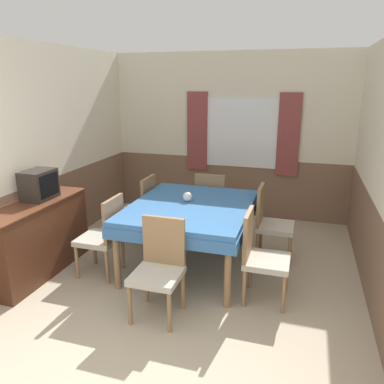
% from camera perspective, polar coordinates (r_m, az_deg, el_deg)
% --- Properties ---
extents(wall_back, '(4.21, 0.10, 2.60)m').
position_cam_1_polar(wall_back, '(6.10, 5.80, 8.46)').
color(wall_back, silver).
rests_on(wall_back, ground_plane).
extents(wall_left, '(0.05, 4.78, 2.60)m').
position_cam_1_polar(wall_left, '(4.92, -22.76, 5.31)').
color(wall_left, silver).
rests_on(wall_left, ground_plane).
extents(dining_table, '(1.38, 1.65, 0.78)m').
position_cam_1_polar(dining_table, '(4.36, -0.17, -3.16)').
color(dining_table, '#386BA8').
rests_on(dining_table, ground_plane).
extents(chair_head_near, '(0.44, 0.44, 0.93)m').
position_cam_1_polar(chair_head_near, '(3.57, -5.00, -11.07)').
color(chair_head_near, '#93704C').
rests_on(chair_head_near, ground_plane).
extents(chair_right_near, '(0.44, 0.44, 0.93)m').
position_cam_1_polar(chair_right_near, '(3.83, 10.33, -9.26)').
color(chair_right_near, '#93704C').
rests_on(chair_right_near, ground_plane).
extents(chair_right_far, '(0.44, 0.44, 0.93)m').
position_cam_1_polar(chair_right_far, '(4.72, 11.77, -4.32)').
color(chair_right_far, '#93704C').
rests_on(chair_right_far, ground_plane).
extents(chair_left_far, '(0.44, 0.44, 0.93)m').
position_cam_1_polar(chair_left_far, '(5.15, -7.88, -2.37)').
color(chair_left_far, '#93704C').
rests_on(chair_left_far, ground_plane).
extents(chair_head_window, '(0.44, 0.44, 0.93)m').
position_cam_1_polar(chair_head_window, '(5.34, 3.00, -1.55)').
color(chair_head_window, '#93704C').
rests_on(chair_head_window, ground_plane).
extents(chair_left_near, '(0.44, 0.44, 0.93)m').
position_cam_1_polar(chair_left_near, '(4.35, -13.20, -6.25)').
color(chair_left_near, '#93704C').
rests_on(chair_left_near, ground_plane).
extents(sideboard, '(0.46, 1.41, 0.85)m').
position_cam_1_polar(sideboard, '(4.65, -22.59, -6.44)').
color(sideboard, '#4C2819').
rests_on(sideboard, ground_plane).
extents(tv, '(0.29, 0.37, 0.34)m').
position_cam_1_polar(tv, '(4.60, -22.29, 1.05)').
color(tv, '#2D2823').
rests_on(tv, sideboard).
extents(vase, '(0.11, 0.11, 0.11)m').
position_cam_1_polar(vase, '(4.42, -0.69, -0.74)').
color(vase, silver).
rests_on(vase, dining_table).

